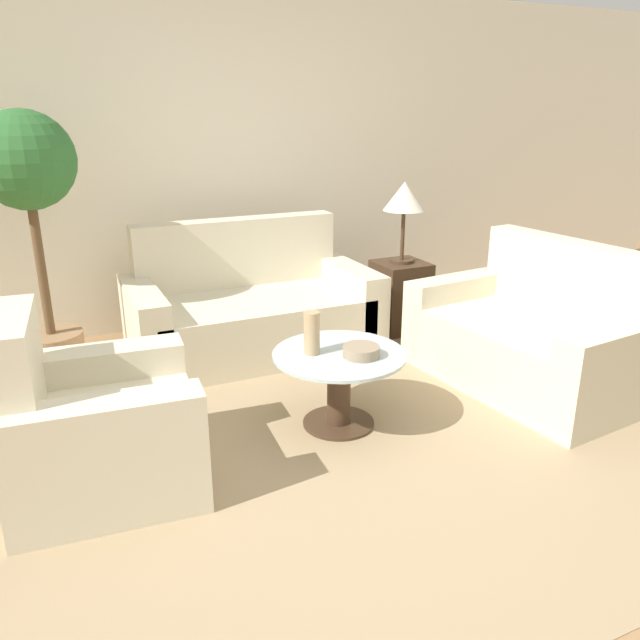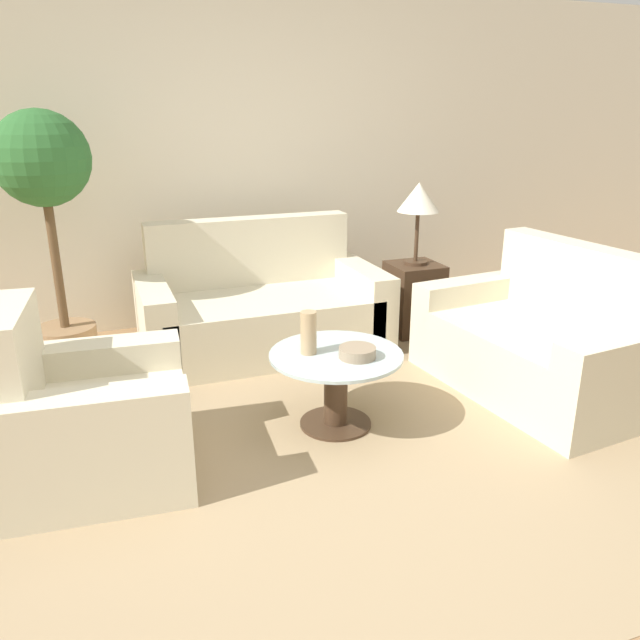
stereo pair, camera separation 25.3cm
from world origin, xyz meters
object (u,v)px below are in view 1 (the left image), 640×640
Objects in this scene: armchair at (90,432)px; coffee_table at (339,379)px; vase at (312,333)px; bowl at (361,351)px; potted_plant at (30,197)px; loveseat at (534,340)px; table_lamp at (404,199)px; sofa_main at (250,311)px.

armchair reaches higher than coffee_table.
coffee_table is 3.09× the size of vase.
armchair is 1.41m from bowl.
potted_plant is 7.17× the size of vase.
coffee_table is (1.31, 0.05, -0.00)m from armchair.
armchair is 1.22× the size of coffee_table.
coffee_table is at bearing -83.06° from armchair.
table_lamp reaches higher than loveseat.
loveseat reaches higher than coffee_table.
table_lamp is at bearing 50.94° from bowl.
vase is at bearing -97.67° from loveseat.
sofa_main reaches higher than vase.
sofa_main is 7.29× the size of vase.
table_lamp is at bearing -58.02° from armchair.
armchair reaches higher than bowl.
table_lamp is at bearing 42.07° from vase.
potted_plant is at bearing 133.99° from coffee_table.
sofa_main is at bearing 86.64° from vase.
vase is at bearing 146.16° from bowl.
sofa_main is at bearing -5.44° from potted_plant.
potted_plant reaches higher than loveseat.
armchair is 2.87m from table_lamp.
potted_plant reaches higher than sofa_main.
table_lamp is at bearing 46.67° from coffee_table.
loveseat is 7.69× the size of bowl.
armchair is at bearing -152.70° from table_lamp.
armchair is 1.21m from vase.
vase is 1.19× the size of bowl.
potted_plant is (-2.56, 0.24, 0.13)m from table_lamp.
coffee_table is at bearing -133.33° from table_lamp.
sofa_main is 1.44m from table_lamp.
armchair is at bearing -131.98° from sofa_main.
potted_plant reaches higher than vase.
table_lamp is (2.46, 1.27, 0.76)m from armchair.
coffee_table is (0.06, -1.34, -0.00)m from sofa_main.
potted_plant is (-1.41, 1.46, 0.90)m from coffee_table.
sofa_main reaches higher than loveseat.
loveseat is (1.48, -1.33, -0.00)m from sofa_main.
armchair is 2.73m from loveseat.
loveseat reaches higher than vase.
coffee_table is at bearing -87.26° from sofa_main.
loveseat is 0.90× the size of potted_plant.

